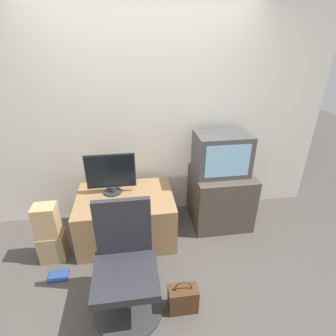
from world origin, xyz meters
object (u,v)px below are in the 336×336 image
mouse (134,199)px  book (59,276)px  crt_tv (222,154)px  handbag (183,299)px  cardboard_box_lower (53,246)px  main_monitor (111,174)px  keyboard (114,202)px  office_chair (126,270)px

mouse → book: (-0.79, -0.42, -0.56)m
crt_tv → handbag: bearing=-119.3°
cardboard_box_lower → crt_tv: bearing=12.2°
crt_tv → handbag: crt_tv is taller
handbag → book: size_ratio=1.80×
main_monitor → cardboard_box_lower: main_monitor is taller
keyboard → office_chair: size_ratio=0.29×
main_monitor → handbag: main_monitor is taller
main_monitor → mouse: 0.37m
crt_tv → mouse: bearing=-165.7°
mouse → office_chair: bearing=-97.3°
cardboard_box_lower → mouse: bearing=9.7°
mouse → book: bearing=-151.9°
crt_tv → handbag: size_ratio=1.83×
handbag → cardboard_box_lower: bearing=147.8°
crt_tv → keyboard: bearing=-166.9°
main_monitor → cardboard_box_lower: (-0.64, -0.34, -0.63)m
book → crt_tv: bearing=20.6°
book → mouse: bearing=28.1°
keyboard → handbag: 1.15m
cardboard_box_lower → handbag: (1.23, -0.78, -0.03)m
handbag → main_monitor: bearing=118.0°
mouse → handbag: mouse is taller
main_monitor → book: size_ratio=2.91×
main_monitor → cardboard_box_lower: 0.96m
handbag → crt_tv: bearing=60.7°
keyboard → cardboard_box_lower: keyboard is taller
mouse → main_monitor: bearing=141.3°
mouse → handbag: bearing=-68.9°
crt_tv → cardboard_box_lower: 2.09m
main_monitor → book: bearing=-132.3°
keyboard → book: keyboard is taller
main_monitor → handbag: bearing=-62.0°
keyboard → mouse: 0.22m
office_chair → main_monitor: bearing=97.6°
office_chair → book: 0.87m
main_monitor → handbag: (0.59, -1.11, -0.66)m
mouse → handbag: 1.09m
main_monitor → keyboard: (0.02, -0.22, -0.23)m
main_monitor → cardboard_box_lower: bearing=-152.2°
office_chair → cardboard_box_lower: (-0.77, 0.65, -0.25)m
keyboard → crt_tv: crt_tv is taller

